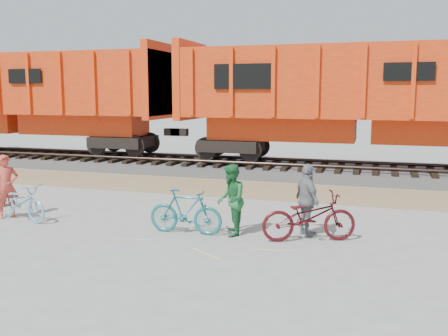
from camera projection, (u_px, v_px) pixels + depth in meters
The scene contains 12 objects.
ground at pixel (190, 234), 11.23m from camera, with size 120.00×120.00×0.00m, color #9E9E99.
gravel_strip at pixel (250, 189), 16.42m from camera, with size 120.00×3.00×0.02m, color #9B8960.
ballast_bed at pixel (272, 170), 19.70m from camera, with size 120.00×4.00×0.30m, color slate.
track at pixel (273, 162), 19.65m from camera, with size 120.00×2.60×0.24m.
hopper_car_left at pixel (23, 96), 22.70m from camera, with size 14.00×3.13×4.65m.
hopper_car_center at pixel (365, 97), 18.27m from camera, with size 14.00×3.13×4.65m.
bicycle_blue at pixel (21, 202), 12.41m from camera, with size 0.61×1.76×0.92m, color #76BAD7.
bicycle_teal at pixel (186, 211), 11.20m from camera, with size 0.48×1.71×1.03m, color #1B7174.
bicycle_maroon at pixel (309, 217), 10.64m from camera, with size 0.71×2.02×1.06m, color #4A1014.
person_solo at pixel (6, 187), 12.60m from camera, with size 0.59×0.39×1.62m, color #C84232.
person_man at pixel (231, 200), 11.05m from camera, with size 0.78×0.61×1.60m, color #216D35.
person_woman at pixel (307, 200), 11.01m from camera, with size 0.95×0.39×1.62m, color gray.
Camera 1 is at (3.99, -10.16, 3.15)m, focal length 40.00 mm.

